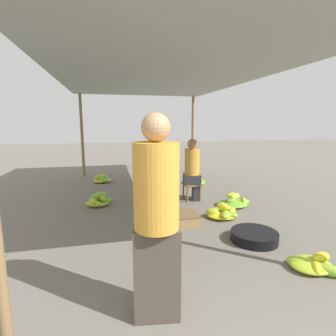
{
  "coord_description": "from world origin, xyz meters",
  "views": [
    {
      "loc": [
        -0.94,
        -1.49,
        1.57
      ],
      "look_at": [
        0.0,
        2.63,
        0.84
      ],
      "focal_mm": 28.0,
      "sensor_mm": 36.0,
      "label": 1
    }
  ],
  "objects_px": {
    "banana_pile_left_0": "(98,201)",
    "banana_pile_left_1": "(103,179)",
    "basin_black": "(254,236)",
    "banana_pile_right_0": "(223,213)",
    "crate_near": "(184,218)",
    "stool": "(192,186)",
    "crate_mid": "(158,198)",
    "vendor_foreground": "(156,217)",
    "banana_pile_right_2": "(196,182)",
    "banana_pile_right_1": "(313,265)",
    "vendor_seated": "(193,169)",
    "banana_pile_right_3": "(234,202)"
  },
  "relations": [
    {
      "from": "banana_pile_right_0",
      "to": "banana_pile_right_2",
      "type": "height_order",
      "value": "banana_pile_right_0"
    },
    {
      "from": "vendor_foreground",
      "to": "stool",
      "type": "xyz_separation_m",
      "value": [
        1.29,
        3.08,
        -0.56
      ]
    },
    {
      "from": "vendor_foreground",
      "to": "banana_pile_right_0",
      "type": "height_order",
      "value": "vendor_foreground"
    },
    {
      "from": "banana_pile_right_3",
      "to": "stool",
      "type": "bearing_deg",
      "value": 139.97
    },
    {
      "from": "banana_pile_left_1",
      "to": "vendor_foreground",
      "type": "bearing_deg",
      "value": -84.16
    },
    {
      "from": "banana_pile_right_2",
      "to": "vendor_seated",
      "type": "bearing_deg",
      "value": -112.15
    },
    {
      "from": "stool",
      "to": "basin_black",
      "type": "bearing_deg",
      "value": -83.41
    },
    {
      "from": "vendor_foreground",
      "to": "basin_black",
      "type": "distance_m",
      "value": 2.02
    },
    {
      "from": "vendor_foreground",
      "to": "banana_pile_right_0",
      "type": "bearing_deg",
      "value": 53.3
    },
    {
      "from": "crate_mid",
      "to": "banana_pile_right_1",
      "type": "bearing_deg",
      "value": -66.19
    },
    {
      "from": "banana_pile_left_0",
      "to": "banana_pile_right_2",
      "type": "height_order",
      "value": "banana_pile_left_0"
    },
    {
      "from": "stool",
      "to": "banana_pile_right_1",
      "type": "xyz_separation_m",
      "value": [
        0.47,
        -2.78,
        -0.23
      ]
    },
    {
      "from": "banana_pile_left_0",
      "to": "banana_pile_left_1",
      "type": "distance_m",
      "value": 2.06
    },
    {
      "from": "banana_pile_left_1",
      "to": "crate_near",
      "type": "distance_m",
      "value": 3.53
    },
    {
      "from": "basin_black",
      "to": "banana_pile_right_2",
      "type": "relative_size",
      "value": 1.16
    },
    {
      "from": "stool",
      "to": "banana_pile_right_2",
      "type": "distance_m",
      "value": 1.34
    },
    {
      "from": "stool",
      "to": "banana_pile_left_1",
      "type": "xyz_separation_m",
      "value": [
        -1.82,
        2.08,
        -0.2
      ]
    },
    {
      "from": "stool",
      "to": "basin_black",
      "type": "height_order",
      "value": "stool"
    },
    {
      "from": "banana_pile_left_0",
      "to": "crate_near",
      "type": "distance_m",
      "value": 1.82
    },
    {
      "from": "vendor_foreground",
      "to": "stool",
      "type": "distance_m",
      "value": 3.38
    },
    {
      "from": "banana_pile_left_0",
      "to": "crate_mid",
      "type": "bearing_deg",
      "value": -4.92
    },
    {
      "from": "basin_black",
      "to": "crate_mid",
      "type": "distance_m",
      "value": 2.15
    },
    {
      "from": "banana_pile_left_1",
      "to": "banana_pile_left_0",
      "type": "bearing_deg",
      "value": -91.22
    },
    {
      "from": "banana_pile_right_3",
      "to": "crate_mid",
      "type": "height_order",
      "value": "banana_pile_right_3"
    },
    {
      "from": "basin_black",
      "to": "banana_pile_left_0",
      "type": "distance_m",
      "value": 2.91
    },
    {
      "from": "banana_pile_left_0",
      "to": "crate_mid",
      "type": "distance_m",
      "value": 1.14
    },
    {
      "from": "vendor_seated",
      "to": "basin_black",
      "type": "bearing_deg",
      "value": -83.89
    },
    {
      "from": "banana_pile_right_2",
      "to": "crate_mid",
      "type": "height_order",
      "value": "crate_mid"
    },
    {
      "from": "stool",
      "to": "basin_black",
      "type": "distance_m",
      "value": 2.03
    },
    {
      "from": "stool",
      "to": "vendor_seated",
      "type": "relative_size",
      "value": 0.28
    },
    {
      "from": "basin_black",
      "to": "banana_pile_right_3",
      "type": "height_order",
      "value": "banana_pile_right_3"
    },
    {
      "from": "vendor_seated",
      "to": "banana_pile_left_0",
      "type": "distance_m",
      "value": 1.95
    },
    {
      "from": "basin_black",
      "to": "crate_near",
      "type": "height_order",
      "value": "crate_near"
    },
    {
      "from": "banana_pile_left_0",
      "to": "banana_pile_right_2",
      "type": "distance_m",
      "value": 2.66
    },
    {
      "from": "banana_pile_left_1",
      "to": "banana_pile_right_0",
      "type": "xyz_separation_m",
      "value": [
        2.01,
        -3.17,
        -0.0
      ]
    },
    {
      "from": "vendor_foreground",
      "to": "crate_near",
      "type": "xyz_separation_m",
      "value": [
        0.78,
        1.87,
        -0.77
      ]
    },
    {
      "from": "crate_near",
      "to": "crate_mid",
      "type": "relative_size",
      "value": 1.11
    },
    {
      "from": "stool",
      "to": "banana_pile_right_1",
      "type": "distance_m",
      "value": 2.83
    },
    {
      "from": "banana_pile_right_2",
      "to": "banana_pile_right_3",
      "type": "distance_m",
      "value": 1.8
    },
    {
      "from": "banana_pile_left_1",
      "to": "banana_pile_right_1",
      "type": "bearing_deg",
      "value": -64.79
    },
    {
      "from": "banana_pile_right_3",
      "to": "crate_near",
      "type": "height_order",
      "value": "banana_pile_right_3"
    },
    {
      "from": "basin_black",
      "to": "banana_pile_right_3",
      "type": "xyz_separation_m",
      "value": [
        0.44,
        1.44,
        0.01
      ]
    },
    {
      "from": "basin_black",
      "to": "banana_pile_right_0",
      "type": "bearing_deg",
      "value": 92.6
    },
    {
      "from": "banana_pile_left_0",
      "to": "crate_near",
      "type": "height_order",
      "value": "banana_pile_left_0"
    },
    {
      "from": "vendor_foreground",
      "to": "banana_pile_left_1",
      "type": "distance_m",
      "value": 5.24
    },
    {
      "from": "crate_mid",
      "to": "banana_pile_right_0",
      "type": "bearing_deg",
      "value": -47.97
    },
    {
      "from": "vendor_foreground",
      "to": "banana_pile_left_0",
      "type": "xyz_separation_m",
      "value": [
        -0.57,
        3.1,
        -0.75
      ]
    },
    {
      "from": "basin_black",
      "to": "crate_near",
      "type": "xyz_separation_m",
      "value": [
        -0.74,
        0.8,
        0.02
      ]
    },
    {
      "from": "banana_pile_left_0",
      "to": "banana_pile_right_1",
      "type": "relative_size",
      "value": 1.03
    },
    {
      "from": "banana_pile_left_0",
      "to": "banana_pile_right_3",
      "type": "relative_size",
      "value": 0.78
    }
  ]
}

